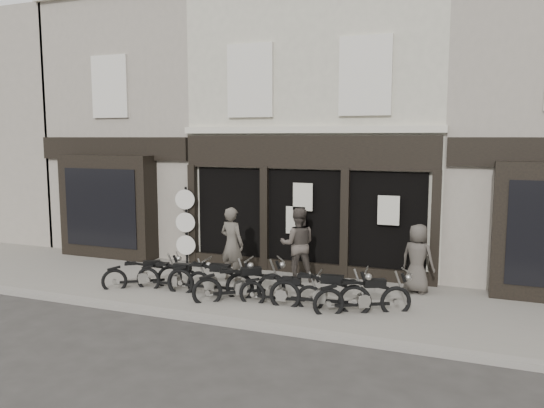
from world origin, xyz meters
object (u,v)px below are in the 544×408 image
at_px(motorcycle_4, 282,294).
at_px(man_left, 232,244).
at_px(motorcycle_1, 174,279).
at_px(man_centre, 298,244).
at_px(motorcycle_3, 241,287).
at_px(motorcycle_2, 211,282).
at_px(motorcycle_5, 321,295).
at_px(man_right, 418,258).
at_px(motorcycle_6, 364,299).
at_px(motorcycle_0, 143,277).
at_px(advert_sign_post, 186,229).

xyz_separation_m(motorcycle_4, man_left, (-1.95, 1.47, 0.71)).
height_order(motorcycle_1, motorcycle_4, motorcycle_1).
bearing_deg(man_centre, motorcycle_3, 52.27).
xyz_separation_m(motorcycle_1, man_left, (0.92, 1.35, 0.70)).
height_order(motorcycle_2, motorcycle_5, motorcycle_5).
height_order(motorcycle_2, motorcycle_3, motorcycle_2).
bearing_deg(man_right, motorcycle_1, 38.94).
xyz_separation_m(motorcycle_4, motorcycle_5, (0.89, 0.04, 0.06)).
xyz_separation_m(motorcycle_4, man_centre, (-0.34, 2.08, 0.71)).
bearing_deg(motorcycle_3, man_right, -6.18).
distance_m(motorcycle_3, motorcycle_6, 2.83).
height_order(motorcycle_0, motorcycle_6, motorcycle_6).
height_order(motorcycle_1, man_right, man_right).
xyz_separation_m(motorcycle_1, motorcycle_5, (3.75, -0.08, 0.05)).
height_order(motorcycle_1, motorcycle_3, motorcycle_3).
distance_m(motorcycle_4, motorcycle_6, 1.82).
relative_size(motorcycle_2, motorcycle_6, 1.13).
height_order(motorcycle_1, motorcycle_2, motorcycle_2).
bearing_deg(motorcycle_1, motorcycle_3, -8.43).
bearing_deg(motorcycle_2, motorcycle_1, 173.63).
xyz_separation_m(motorcycle_2, man_centre, (1.51, 1.97, 0.66)).
bearing_deg(motorcycle_6, man_left, 133.26).
xyz_separation_m(motorcycle_0, motorcycle_1, (0.87, 0.05, 0.01)).
relative_size(motorcycle_4, motorcycle_6, 0.99).
relative_size(man_left, man_centre, 1.00).
bearing_deg(motorcycle_3, motorcycle_6, -32.97).
relative_size(motorcycle_0, man_left, 0.88).
relative_size(motorcycle_3, man_right, 1.14).
xyz_separation_m(motorcycle_1, motorcycle_3, (1.84, -0.11, 0.03)).
bearing_deg(man_left, motorcycle_5, 167.08).
xyz_separation_m(motorcycle_2, man_left, (-0.10, 1.37, 0.66)).
xyz_separation_m(man_centre, man_right, (3.03, 0.04, -0.13)).
xyz_separation_m(motorcycle_3, man_left, (-0.93, 1.46, 0.67)).
bearing_deg(motorcycle_1, advert_sign_post, 109.49).
bearing_deg(man_centre, motorcycle_4, 79.79).
bearing_deg(man_right, motorcycle_3, 48.70).
xyz_separation_m(motorcycle_3, man_centre, (0.68, 2.06, 0.66)).
xyz_separation_m(motorcycle_1, motorcycle_4, (2.86, -0.12, -0.01)).
relative_size(motorcycle_2, motorcycle_3, 1.17).
bearing_deg(motorcycle_1, man_right, 14.63).
relative_size(motorcycle_4, man_centre, 1.02).
bearing_deg(motorcycle_2, advert_sign_post, 124.93).
bearing_deg(advert_sign_post, motorcycle_6, -37.06).
height_order(motorcycle_1, motorcycle_6, motorcycle_6).
bearing_deg(motorcycle_1, motorcycle_4, -7.51).
xyz_separation_m(motorcycle_0, man_left, (1.79, 1.40, 0.71)).
height_order(motorcycle_0, advert_sign_post, advert_sign_post).
distance_m(motorcycle_2, motorcycle_3, 0.84).
bearing_deg(motorcycle_5, man_left, 146.93).
bearing_deg(motorcycle_3, man_centre, 36.06).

